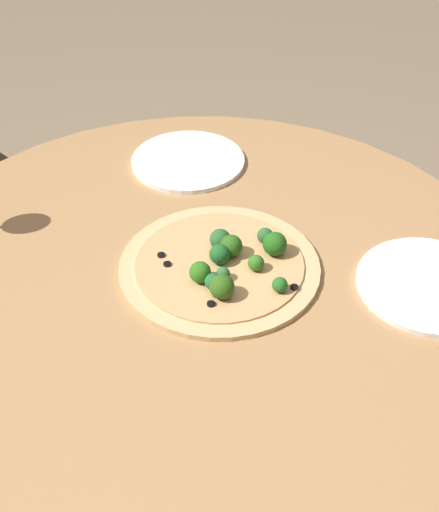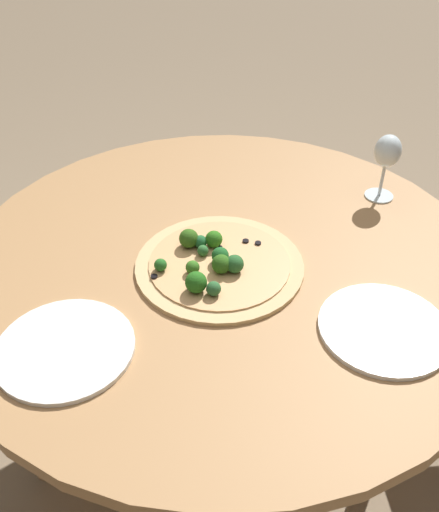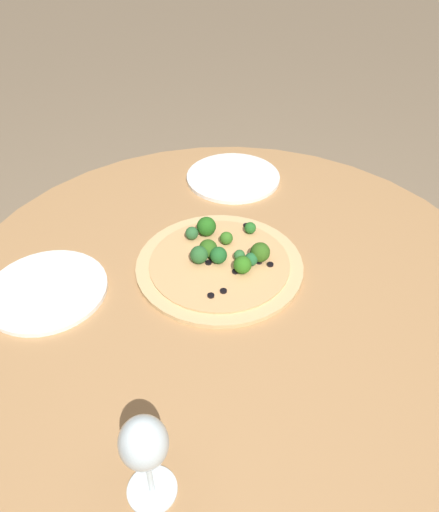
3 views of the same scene
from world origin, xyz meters
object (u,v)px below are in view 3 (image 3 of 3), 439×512
object	(u,v)px
plate_near	(47,290)
pizza	(221,260)
plate_far	(233,177)
wine_glass	(144,446)

from	to	relation	value
plate_near	pizza	bearing A→B (deg)	95.41
pizza	plate_near	xyz separation A→B (m)	(0.03, -0.36, -0.01)
pizza	plate_far	size ratio (longest dim) A/B	1.42
pizza	plate_far	bearing A→B (deg)	166.49
wine_glass	plate_near	world-z (taller)	wine_glass
plate_near	plate_far	bearing A→B (deg)	130.70
pizza	wine_glass	world-z (taller)	wine_glass
plate_near	plate_far	size ratio (longest dim) A/B	0.97
pizza	wine_glass	bearing A→B (deg)	-19.26
wine_glass	plate_far	world-z (taller)	wine_glass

